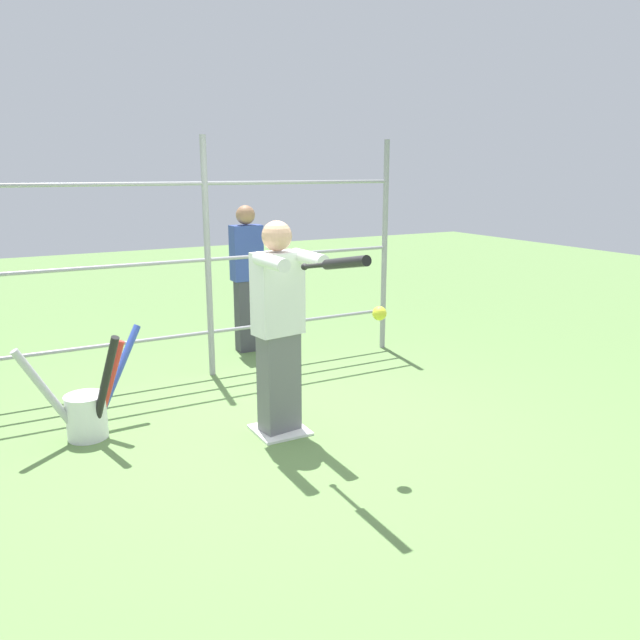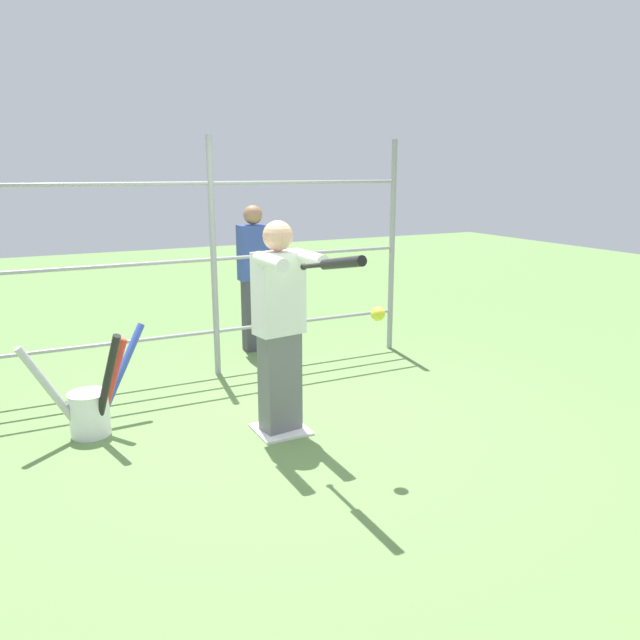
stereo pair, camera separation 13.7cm
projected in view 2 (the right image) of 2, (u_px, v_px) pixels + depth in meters
ground_plane at (281, 431)px, 4.93m from camera, size 24.00×24.00×0.00m
home_plate at (281, 429)px, 4.93m from camera, size 0.40×0.40×0.02m
fence_backstop at (214, 259)px, 6.05m from camera, size 4.18×0.06×2.33m
batter at (280, 322)px, 4.71m from camera, size 0.42×0.59×1.65m
baseball_bat_swinging at (337, 263)px, 3.80m from camera, size 0.07×0.80×0.19m
softball_in_flight at (378, 314)px, 4.13m from camera, size 0.10×0.10×0.10m
bat_bucket at (92, 405)px, 4.81m from camera, size 1.01×0.73×0.86m
bystander_behind_fence at (254, 276)px, 6.96m from camera, size 0.34×0.21×1.64m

